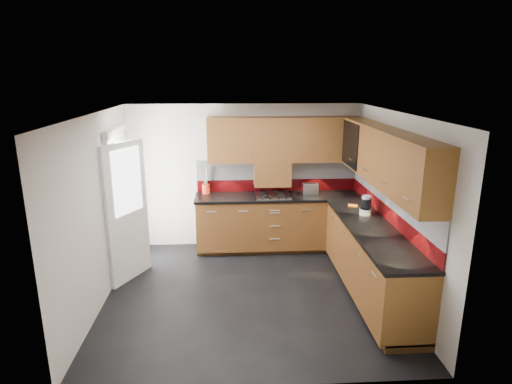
{
  "coord_description": "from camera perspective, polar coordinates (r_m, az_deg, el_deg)",
  "views": [
    {
      "loc": [
        -0.24,
        -5.2,
        2.86
      ],
      "look_at": [
        0.12,
        0.65,
        1.24
      ],
      "focal_mm": 30.0,
      "sensor_mm": 36.0,
      "label": 1
    }
  ],
  "objects": [
    {
      "name": "glass_cabinet",
      "position": [
        6.64,
        13.68,
        6.4
      ],
      "size": [
        0.32,
        0.8,
        0.66
      ],
      "color": "black",
      "rests_on": "room"
    },
    {
      "name": "back_door",
      "position": [
        6.41,
        -17.28,
        -1.82
      ],
      "size": [
        0.42,
        1.19,
        2.04
      ],
      "color": "white",
      "rests_on": "room"
    },
    {
      "name": "toaster",
      "position": [
        7.12,
        7.25,
        0.42
      ],
      "size": [
        0.26,
        0.17,
        0.18
      ],
      "color": "silver",
      "rests_on": "countertop"
    },
    {
      "name": "extractor_hood",
      "position": [
        7.05,
        2.18,
        2.5
      ],
      "size": [
        0.6,
        0.33,
        0.4
      ],
      "primitive_type": "cube",
      "color": "brown",
      "rests_on": "room"
    },
    {
      "name": "gas_hob",
      "position": [
        6.97,
        2.29,
        -0.42
      ],
      "size": [
        0.56,
        0.49,
        0.04
      ],
      "color": "silver",
      "rests_on": "countertop"
    },
    {
      "name": "utensil_pot",
      "position": [
        7.15,
        -6.7,
        0.58
      ],
      "size": [
        0.12,
        0.12,
        0.44
      ],
      "color": "#E93D15",
      "rests_on": "countertop"
    },
    {
      "name": "food_processor",
      "position": [
        6.21,
        14.39,
        -1.87
      ],
      "size": [
        0.16,
        0.16,
        0.27
      ],
      "color": "white",
      "rests_on": "countertop"
    },
    {
      "name": "room",
      "position": [
        5.38,
        -0.86,
        0.81
      ],
      "size": [
        4.0,
        3.8,
        2.64
      ],
      "color": "black"
    },
    {
      "name": "orange_cloth",
      "position": [
        6.58,
        12.79,
        -1.82
      ],
      "size": [
        0.17,
        0.15,
        0.01
      ],
      "primitive_type": "cube",
      "rotation": [
        0.0,
        0.0,
        -0.27
      ],
      "color": "orange",
      "rests_on": "countertop"
    },
    {
      "name": "upper_cabinets",
      "position": [
        6.24,
        10.18,
        5.8
      ],
      "size": [
        2.5,
        3.2,
        0.72
      ],
      "color": "brown",
      "rests_on": "room"
    },
    {
      "name": "backsplash",
      "position": [
        6.52,
        10.03,
        0.57
      ],
      "size": [
        2.7,
        3.2,
        0.54
      ],
      "color": "maroon",
      "rests_on": "countertop"
    },
    {
      "name": "countertop",
      "position": [
        6.35,
        8.41,
        -2.51
      ],
      "size": [
        2.72,
        3.22,
        0.04
      ],
      "color": "black",
      "rests_on": "base_cabinets"
    },
    {
      "name": "base_cabinets",
      "position": [
        6.53,
        8.33,
        -6.5
      ],
      "size": [
        2.7,
        3.2,
        0.95
      ],
      "color": "brown",
      "rests_on": "room"
    },
    {
      "name": "paper_towel",
      "position": [
        6.29,
        14.46,
        -1.61
      ],
      "size": [
        0.16,
        0.16,
        0.26
      ],
      "primitive_type": "cylinder",
      "rotation": [
        0.0,
        0.0,
        0.38
      ],
      "color": "white",
      "rests_on": "countertop"
    }
  ]
}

